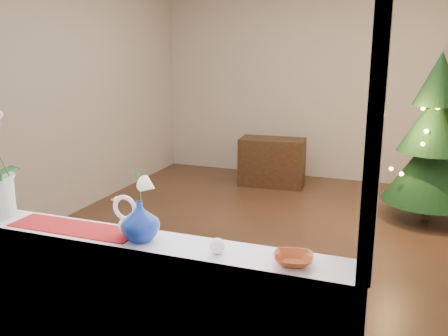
% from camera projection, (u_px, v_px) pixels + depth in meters
% --- Properties ---
extents(ground, '(5.00, 5.00, 0.00)m').
position_uv_depth(ground, '(268.00, 240.00, 4.82)').
color(ground, '#3B2518').
rests_on(ground, ground).
extents(wall_back, '(4.50, 0.10, 2.70)m').
position_uv_depth(wall_back, '(321.00, 81.00, 6.75)').
color(wall_back, '#BCB2A5').
rests_on(wall_back, ground).
extents(wall_front, '(4.50, 0.10, 2.70)m').
position_uv_depth(wall_front, '(120.00, 158.00, 2.22)').
color(wall_front, '#BCB2A5').
rests_on(wall_front, ground).
extents(wall_left, '(0.10, 5.00, 2.70)m').
position_uv_depth(wall_left, '(65.00, 91.00, 5.26)').
color(wall_left, '#BCB2A5').
rests_on(wall_left, ground).
extents(window_apron, '(2.20, 0.08, 0.88)m').
position_uv_depth(window_apron, '(133.00, 335.00, 2.48)').
color(window_apron, white).
rests_on(window_apron, ground).
extents(windowsill, '(2.20, 0.26, 0.04)m').
position_uv_depth(windowsill, '(139.00, 242.00, 2.45)').
color(windowsill, white).
rests_on(windowsill, window_apron).
extents(window_frame, '(2.22, 0.06, 1.60)m').
position_uv_depth(window_frame, '(119.00, 78.00, 2.16)').
color(window_frame, white).
rests_on(window_frame, windowsill).
extents(runner, '(0.70, 0.20, 0.01)m').
position_uv_depth(runner, '(74.00, 228.00, 2.57)').
color(runner, maroon).
rests_on(runner, windowsill).
extents(swan, '(0.26, 0.19, 0.20)m').
position_uv_depth(swan, '(134.00, 218.00, 2.43)').
color(swan, white).
rests_on(swan, windowsill).
extents(blue_vase, '(0.26, 0.26, 0.23)m').
position_uv_depth(blue_vase, '(140.00, 218.00, 2.39)').
color(blue_vase, navy).
rests_on(blue_vase, windowsill).
extents(lily, '(0.13, 0.07, 0.17)m').
position_uv_depth(lily, '(138.00, 178.00, 2.34)').
color(lily, white).
rests_on(lily, blue_vase).
extents(paperweight, '(0.09, 0.09, 0.07)m').
position_uv_depth(paperweight, '(217.00, 246.00, 2.26)').
color(paperweight, white).
rests_on(paperweight, windowsill).
extents(amber_dish, '(0.18, 0.18, 0.04)m').
position_uv_depth(amber_dish, '(293.00, 260.00, 2.15)').
color(amber_dish, '#913917').
rests_on(amber_dish, windowsill).
extents(xmas_tree, '(1.19, 1.19, 1.77)m').
position_uv_depth(xmas_tree, '(434.00, 138.00, 5.18)').
color(xmas_tree, '#133317').
rests_on(xmas_tree, ground).
extents(side_table, '(0.87, 0.49, 0.63)m').
position_uv_depth(side_table, '(272.00, 162.00, 6.60)').
color(side_table, black).
rests_on(side_table, ground).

